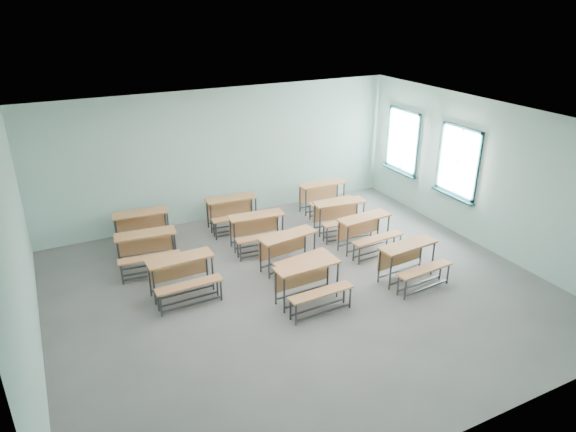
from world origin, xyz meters
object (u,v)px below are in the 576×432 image
at_px(desk_unit_r1c1, 291,248).
at_px(desk_unit_r2c2, 341,213).
at_px(desk_unit_r0c2, 411,258).
at_px(desk_unit_r1c2, 367,229).
at_px(desk_unit_r3c1, 233,209).
at_px(desk_unit_r2c1, 258,227).
at_px(desk_unit_r2c0, 147,246).
at_px(desk_unit_r3c2, 324,193).
at_px(desk_unit_r0c1, 310,279).
at_px(desk_unit_r1c0, 183,272).
at_px(desk_unit_r3c0, 142,224).

distance_m(desk_unit_r1c1, desk_unit_r2c2, 2.13).
bearing_deg(desk_unit_r0c2, desk_unit_r2c2, 85.93).
height_order(desk_unit_r1c2, desk_unit_r3c1, same).
bearing_deg(desk_unit_r2c1, desk_unit_r1c2, -23.62).
bearing_deg(desk_unit_r3c1, desk_unit_r2c1, -80.20).
bearing_deg(desk_unit_r2c0, desk_unit_r3c2, 17.35).
distance_m(desk_unit_r0c1, desk_unit_r3c2, 4.30).
height_order(desk_unit_r1c0, desk_unit_r2c1, same).
distance_m(desk_unit_r0c2, desk_unit_r2c1, 3.35).
bearing_deg(desk_unit_r1c1, desk_unit_r0c1, -108.92).
relative_size(desk_unit_r3c0, desk_unit_r3c1, 1.00).
distance_m(desk_unit_r2c2, desk_unit_r3c1, 2.56).
height_order(desk_unit_r0c1, desk_unit_r3c1, same).
relative_size(desk_unit_r1c0, desk_unit_r3c2, 1.00).
xyz_separation_m(desk_unit_r0c2, desk_unit_r2c1, (-2.07, 2.63, 0.00)).
bearing_deg(desk_unit_r2c0, desk_unit_r1c0, -69.45).
xyz_separation_m(desk_unit_r0c2, desk_unit_r2c2, (-0.03, 2.48, 0.00)).
xyz_separation_m(desk_unit_r1c1, desk_unit_r1c2, (1.88, 0.06, 0.00)).
distance_m(desk_unit_r2c0, desk_unit_r2c1, 2.39).
bearing_deg(desk_unit_r2c1, desk_unit_r3c2, 30.98).
xyz_separation_m(desk_unit_r1c1, desk_unit_r2c2, (1.85, 1.05, 0.00)).
xyz_separation_m(desk_unit_r0c1, desk_unit_r1c1, (0.25, 1.25, 0.00)).
height_order(desk_unit_r1c2, desk_unit_r2c2, same).
bearing_deg(desk_unit_r3c2, desk_unit_r2c0, -167.47).
xyz_separation_m(desk_unit_r1c0, desk_unit_r3c2, (4.36, 2.30, 0.00)).
distance_m(desk_unit_r1c2, desk_unit_r3c2, 2.28).
bearing_deg(desk_unit_r2c2, desk_unit_r0c1, -125.29).
distance_m(desk_unit_r1c2, desk_unit_r2c2, 0.99).
height_order(desk_unit_r0c2, desk_unit_r1c2, same).
bearing_deg(desk_unit_r3c2, desk_unit_r0c1, -122.76).
bearing_deg(desk_unit_r0c1, desk_unit_r2c1, 86.59).
relative_size(desk_unit_r1c1, desk_unit_r3c2, 1.07).
bearing_deg(desk_unit_r1c2, desk_unit_r3c0, 146.83).
bearing_deg(desk_unit_r2c2, desk_unit_r3c0, 168.38).
height_order(desk_unit_r2c0, desk_unit_r3c2, same).
bearing_deg(desk_unit_r1c0, desk_unit_r0c2, -20.48).
relative_size(desk_unit_r0c1, desk_unit_r2c1, 0.97).
height_order(desk_unit_r3c1, desk_unit_r3c2, same).
relative_size(desk_unit_r3c0, desk_unit_r3c2, 1.03).
distance_m(desk_unit_r1c2, desk_unit_r2c0, 4.64).
relative_size(desk_unit_r1c0, desk_unit_r3c0, 0.97).
relative_size(desk_unit_r1c2, desk_unit_r2c0, 0.98).
bearing_deg(desk_unit_r0c2, desk_unit_r3c0, 132.91).
distance_m(desk_unit_r2c0, desk_unit_r2c2, 4.43).
height_order(desk_unit_r0c1, desk_unit_r1c1, same).
distance_m(desk_unit_r3c1, desk_unit_r3c2, 2.45).
bearing_deg(desk_unit_r0c2, desk_unit_r0c1, 170.66).
height_order(desk_unit_r0c1, desk_unit_r2c2, same).
xyz_separation_m(desk_unit_r1c2, desk_unit_r2c1, (-2.07, 1.15, 0.00)).
xyz_separation_m(desk_unit_r1c1, desk_unit_r2c1, (-0.19, 1.21, 0.00)).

